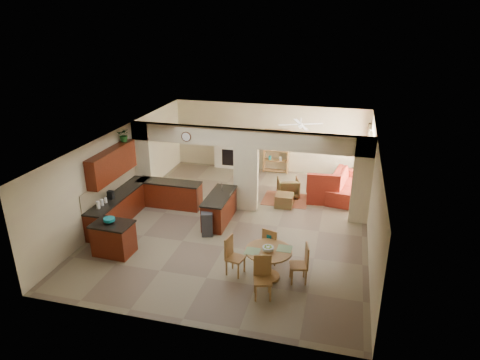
% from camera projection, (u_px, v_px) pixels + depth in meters
% --- Properties ---
extents(floor, '(10.00, 10.00, 0.00)m').
position_uv_depth(floor, '(238.00, 222.00, 13.72)').
color(floor, '#746A50').
rests_on(floor, ground).
extents(ceiling, '(10.00, 10.00, 0.00)m').
position_uv_depth(ceiling, '(238.00, 138.00, 12.69)').
color(ceiling, white).
rests_on(ceiling, wall_back).
extents(wall_back, '(8.00, 0.00, 8.00)m').
position_uv_depth(wall_back, '(269.00, 138.00, 17.70)').
color(wall_back, '#C2AF8E').
rests_on(wall_back, floor).
extents(wall_front, '(8.00, 0.00, 8.00)m').
position_uv_depth(wall_front, '(176.00, 270.00, 8.70)').
color(wall_front, '#C2AF8E').
rests_on(wall_front, floor).
extents(wall_left, '(0.00, 10.00, 10.00)m').
position_uv_depth(wall_left, '(122.00, 170.00, 14.13)').
color(wall_left, '#C2AF8E').
rests_on(wall_left, floor).
extents(wall_right, '(0.00, 10.00, 10.00)m').
position_uv_depth(wall_right, '(373.00, 194.00, 12.27)').
color(wall_right, '#C2AF8E').
rests_on(wall_right, floor).
extents(partition_left_pier, '(0.60, 0.25, 2.80)m').
position_uv_depth(partition_left_pier, '(144.00, 161.00, 14.96)').
color(partition_left_pier, '#C2AF8E').
rests_on(partition_left_pier, floor).
extents(partition_center_pier, '(0.80, 0.25, 2.20)m').
position_uv_depth(partition_center_pier, '(246.00, 179.00, 14.21)').
color(partition_center_pier, '#C2AF8E').
rests_on(partition_center_pier, floor).
extents(partition_right_pier, '(0.60, 0.25, 2.80)m').
position_uv_depth(partition_right_pier, '(362.00, 181.00, 13.24)').
color(partition_right_pier, '#C2AF8E').
rests_on(partition_right_pier, floor).
extents(partition_header, '(8.00, 0.25, 0.60)m').
position_uv_depth(partition_header, '(246.00, 138.00, 13.70)').
color(partition_header, '#C2AF8E').
rests_on(partition_header, partition_center_pier).
extents(kitchen_counter, '(2.52, 3.29, 1.48)m').
position_uv_depth(kitchen_counter, '(141.00, 201.00, 14.08)').
color(kitchen_counter, '#3A1506').
rests_on(kitchen_counter, floor).
extents(upper_cabinets, '(0.35, 2.40, 0.90)m').
position_uv_depth(upper_cabinets, '(112.00, 164.00, 13.18)').
color(upper_cabinets, '#3A1506').
rests_on(upper_cabinets, wall_left).
extents(peninsula, '(0.70, 1.85, 0.91)m').
position_uv_depth(peninsula, '(219.00, 208.00, 13.59)').
color(peninsula, '#3A1506').
rests_on(peninsula, floor).
extents(wall_clock, '(0.34, 0.03, 0.34)m').
position_uv_depth(wall_clock, '(186.00, 137.00, 14.05)').
color(wall_clock, '#532E1B').
rests_on(wall_clock, partition_header).
extents(rug, '(1.60, 1.30, 0.01)m').
position_uv_depth(rug, '(286.00, 199.00, 15.33)').
color(rug, '#925835').
rests_on(rug, floor).
extents(fireplace, '(1.60, 0.35, 1.20)m').
position_uv_depth(fireplace, '(231.00, 154.00, 18.21)').
color(fireplace, silver).
rests_on(fireplace, floor).
extents(shelving_unit, '(1.00, 0.32, 1.80)m').
position_uv_depth(shelving_unit, '(276.00, 151.00, 17.64)').
color(shelving_unit, olive).
rests_on(shelving_unit, floor).
extents(window_a, '(0.02, 0.90, 1.90)m').
position_uv_depth(window_a, '(369.00, 173.00, 14.42)').
color(window_a, white).
rests_on(window_a, wall_right).
extents(window_b, '(0.02, 0.90, 1.90)m').
position_uv_depth(window_b, '(368.00, 158.00, 15.95)').
color(window_b, white).
rests_on(window_b, wall_right).
extents(glazed_door, '(0.02, 0.70, 2.10)m').
position_uv_depth(glazed_door, '(368.00, 169.00, 15.24)').
color(glazed_door, white).
rests_on(glazed_door, wall_right).
extents(drape_a_left, '(0.10, 0.28, 2.30)m').
position_uv_depth(drape_a_left, '(368.00, 179.00, 13.89)').
color(drape_a_left, '#41221A').
rests_on(drape_a_left, wall_right).
extents(drape_a_right, '(0.10, 0.28, 2.30)m').
position_uv_depth(drape_a_right, '(368.00, 167.00, 14.97)').
color(drape_a_right, '#41221A').
rests_on(drape_a_right, wall_right).
extents(drape_b_left, '(0.10, 0.28, 2.30)m').
position_uv_depth(drape_b_left, '(367.00, 163.00, 15.42)').
color(drape_b_left, '#41221A').
rests_on(drape_b_left, wall_right).
extents(drape_b_right, '(0.10, 0.28, 2.30)m').
position_uv_depth(drape_b_right, '(367.00, 153.00, 16.50)').
color(drape_b_right, '#41221A').
rests_on(drape_b_right, wall_right).
extents(ceiling_fan, '(1.00, 1.00, 0.10)m').
position_uv_depth(ceiling_fan, '(301.00, 124.00, 15.12)').
color(ceiling_fan, white).
rests_on(ceiling_fan, ceiling).
extents(kitchen_island, '(1.10, 0.81, 0.93)m').
position_uv_depth(kitchen_island, '(114.00, 238.00, 11.78)').
color(kitchen_island, '#3A1506').
rests_on(kitchen_island, floor).
extents(teal_bowl, '(0.31, 0.31, 0.14)m').
position_uv_depth(teal_bowl, '(109.00, 220.00, 11.61)').
color(teal_bowl, '#127982').
rests_on(teal_bowl, kitchen_island).
extents(trash_can, '(0.39, 0.36, 0.69)m').
position_uv_depth(trash_can, '(207.00, 225.00, 12.77)').
color(trash_can, '#302F32').
rests_on(trash_can, floor).
extents(dining_table, '(1.18, 1.18, 0.80)m').
position_uv_depth(dining_table, '(268.00, 260.00, 10.67)').
color(dining_table, olive).
rests_on(dining_table, floor).
extents(fruit_bowl, '(0.28, 0.28, 0.15)m').
position_uv_depth(fruit_bowl, '(268.00, 249.00, 10.47)').
color(fruit_bowl, '#80B326').
rests_on(fruit_bowl, dining_table).
extents(sofa, '(2.85, 1.44, 0.80)m').
position_uv_depth(sofa, '(347.00, 184.00, 15.61)').
color(sofa, maroon).
rests_on(sofa, floor).
extents(chaise, '(1.21, 1.02, 0.45)m').
position_uv_depth(chaise, '(323.00, 195.00, 15.17)').
color(chaise, maroon).
rests_on(chaise, floor).
extents(armchair, '(0.93, 0.95, 0.69)m').
position_uv_depth(armchair, '(288.00, 187.00, 15.48)').
color(armchair, maroon).
rests_on(armchair, floor).
extents(ottoman, '(0.60, 0.60, 0.43)m').
position_uv_depth(ottoman, '(284.00, 200.00, 14.75)').
color(ottoman, maroon).
rests_on(ottoman, floor).
extents(plant, '(0.48, 0.44, 0.44)m').
position_uv_depth(plant, '(124.00, 135.00, 13.73)').
color(plant, '#134816').
rests_on(plant, upper_cabinets).
extents(chair_north, '(0.53, 0.53, 1.02)m').
position_uv_depth(chair_north, '(271.00, 244.00, 11.31)').
color(chair_north, olive).
rests_on(chair_north, floor).
extents(chair_east, '(0.51, 0.51, 1.02)m').
position_uv_depth(chair_east, '(302.00, 262.00, 10.51)').
color(chair_east, olive).
rests_on(chair_east, floor).
extents(chair_south, '(0.52, 0.52, 1.02)m').
position_uv_depth(chair_south, '(263.00, 275.00, 10.00)').
color(chair_south, olive).
rests_on(chair_south, floor).
extents(chair_west, '(0.50, 0.50, 1.02)m').
position_uv_depth(chair_west, '(233.00, 254.00, 10.86)').
color(chair_west, olive).
rests_on(chair_west, floor).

